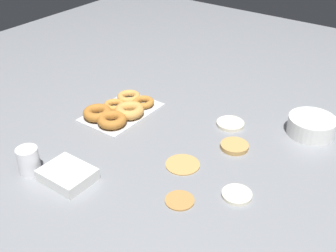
{
  "coord_description": "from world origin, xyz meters",
  "views": [
    {
      "loc": [
        0.95,
        0.6,
        0.8
      ],
      "look_at": [
        -0.03,
        -0.11,
        0.04
      ],
      "focal_mm": 45.0,
      "sensor_mm": 36.0,
      "label": 1
    }
  ],
  "objects_px": {
    "pancake_2": "(230,124)",
    "donut_tray": "(119,110)",
    "paper_cup": "(29,161)",
    "pancake_1": "(183,164)",
    "pancake_0": "(180,200)",
    "batter_bowl": "(311,126)",
    "pancake_3": "(237,195)",
    "container_stack": "(68,175)",
    "pancake_4": "(234,146)"
  },
  "relations": [
    {
      "from": "pancake_0",
      "to": "batter_bowl",
      "type": "xyz_separation_m",
      "value": [
        -0.55,
        0.17,
        0.03
      ]
    },
    {
      "from": "container_stack",
      "to": "paper_cup",
      "type": "distance_m",
      "value": 0.13
    },
    {
      "from": "pancake_0",
      "to": "container_stack",
      "type": "xyz_separation_m",
      "value": [
        0.12,
        -0.32,
        0.01
      ]
    },
    {
      "from": "pancake_0",
      "to": "container_stack",
      "type": "bearing_deg",
      "value": -69.74
    },
    {
      "from": "pancake_2",
      "to": "paper_cup",
      "type": "bearing_deg",
      "value": -31.16
    },
    {
      "from": "donut_tray",
      "to": "batter_bowl",
      "type": "height_order",
      "value": "batter_bowl"
    },
    {
      "from": "paper_cup",
      "to": "pancake_4",
      "type": "bearing_deg",
      "value": 137.26
    },
    {
      "from": "batter_bowl",
      "to": "pancake_2",
      "type": "bearing_deg",
      "value": -65.13
    },
    {
      "from": "pancake_0",
      "to": "batter_bowl",
      "type": "height_order",
      "value": "batter_bowl"
    },
    {
      "from": "pancake_3",
      "to": "pancake_2",
      "type": "bearing_deg",
      "value": -148.31
    },
    {
      "from": "pancake_0",
      "to": "pancake_3",
      "type": "distance_m",
      "value": 0.16
    },
    {
      "from": "pancake_3",
      "to": "pancake_4",
      "type": "bearing_deg",
      "value": -149.93
    },
    {
      "from": "donut_tray",
      "to": "pancake_4",
      "type": "bearing_deg",
      "value": 97.44
    },
    {
      "from": "pancake_2",
      "to": "donut_tray",
      "type": "height_order",
      "value": "donut_tray"
    },
    {
      "from": "container_stack",
      "to": "pancake_0",
      "type": "bearing_deg",
      "value": 110.26
    },
    {
      "from": "pancake_1",
      "to": "paper_cup",
      "type": "bearing_deg",
      "value": -49.81
    },
    {
      "from": "pancake_1",
      "to": "pancake_2",
      "type": "height_order",
      "value": "pancake_2"
    },
    {
      "from": "pancake_3",
      "to": "paper_cup",
      "type": "relative_size",
      "value": 1.03
    },
    {
      "from": "container_stack",
      "to": "paper_cup",
      "type": "bearing_deg",
      "value": -71.42
    },
    {
      "from": "pancake_0",
      "to": "pancake_1",
      "type": "xyz_separation_m",
      "value": [
        -0.14,
        -0.09,
        -0.0
      ]
    },
    {
      "from": "pancake_1",
      "to": "paper_cup",
      "type": "distance_m",
      "value": 0.47
    },
    {
      "from": "pancake_2",
      "to": "pancake_3",
      "type": "distance_m",
      "value": 0.38
    },
    {
      "from": "pancake_2",
      "to": "paper_cup",
      "type": "distance_m",
      "value": 0.7
    },
    {
      "from": "pancake_4",
      "to": "batter_bowl",
      "type": "bearing_deg",
      "value": 144.1
    },
    {
      "from": "pancake_2",
      "to": "donut_tray",
      "type": "relative_size",
      "value": 0.34
    },
    {
      "from": "pancake_0",
      "to": "pancake_1",
      "type": "bearing_deg",
      "value": -148.41
    },
    {
      "from": "pancake_2",
      "to": "container_stack",
      "type": "bearing_deg",
      "value": -23.32
    },
    {
      "from": "pancake_1",
      "to": "batter_bowl",
      "type": "distance_m",
      "value": 0.48
    },
    {
      "from": "pancake_0",
      "to": "pancake_2",
      "type": "bearing_deg",
      "value": -169.38
    },
    {
      "from": "pancake_2",
      "to": "container_stack",
      "type": "xyz_separation_m",
      "value": [
        0.55,
        -0.24,
        0.01
      ]
    },
    {
      "from": "pancake_1",
      "to": "pancake_2",
      "type": "xyz_separation_m",
      "value": [
        -0.3,
        0.0,
        0.0
      ]
    },
    {
      "from": "pancake_1",
      "to": "batter_bowl",
      "type": "height_order",
      "value": "batter_bowl"
    },
    {
      "from": "pancake_0",
      "to": "pancake_2",
      "type": "relative_size",
      "value": 0.84
    },
    {
      "from": "pancake_0",
      "to": "donut_tray",
      "type": "height_order",
      "value": "donut_tray"
    },
    {
      "from": "donut_tray",
      "to": "paper_cup",
      "type": "distance_m",
      "value": 0.42
    },
    {
      "from": "pancake_2",
      "to": "pancake_3",
      "type": "relative_size",
      "value": 1.15
    },
    {
      "from": "pancake_4",
      "to": "donut_tray",
      "type": "height_order",
      "value": "donut_tray"
    },
    {
      "from": "paper_cup",
      "to": "pancake_2",
      "type": "bearing_deg",
      "value": 148.84
    },
    {
      "from": "pancake_0",
      "to": "pancake_4",
      "type": "relative_size",
      "value": 0.9
    },
    {
      "from": "pancake_3",
      "to": "pancake_1",
      "type": "bearing_deg",
      "value": -97.94
    },
    {
      "from": "pancake_2",
      "to": "paper_cup",
      "type": "relative_size",
      "value": 1.18
    },
    {
      "from": "batter_bowl",
      "to": "container_stack",
      "type": "distance_m",
      "value": 0.83
    },
    {
      "from": "pancake_0",
      "to": "paper_cup",
      "type": "bearing_deg",
      "value": -70.2
    },
    {
      "from": "paper_cup",
      "to": "pancake_3",
      "type": "bearing_deg",
      "value": 115.86
    },
    {
      "from": "donut_tray",
      "to": "paper_cup",
      "type": "xyz_separation_m",
      "value": [
        0.42,
        0.01,
        0.02
      ]
    },
    {
      "from": "paper_cup",
      "to": "donut_tray",
      "type": "bearing_deg",
      "value": -178.22
    },
    {
      "from": "pancake_1",
      "to": "donut_tray",
      "type": "relative_size",
      "value": 0.37
    },
    {
      "from": "pancake_3",
      "to": "batter_bowl",
      "type": "bearing_deg",
      "value": 173.46
    },
    {
      "from": "donut_tray",
      "to": "container_stack",
      "type": "bearing_deg",
      "value": 19.55
    },
    {
      "from": "pancake_2",
      "to": "pancake_3",
      "type": "bearing_deg",
      "value": 31.69
    }
  ]
}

